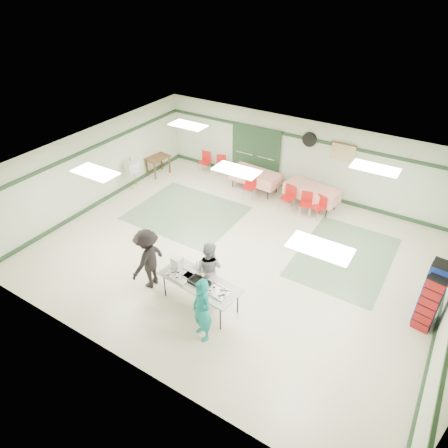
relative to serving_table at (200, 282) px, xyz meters
The scene contains 40 objects.
floor 2.39m from the serving_table, 98.39° to the left, with size 11.00×11.00×0.00m, color beige.
ceiling 3.02m from the serving_table, 98.39° to the left, with size 11.00×11.00×0.00m, color silver.
wall_back 6.79m from the serving_table, 92.82° to the left, with size 11.00×11.00×0.00m, color beige.
wall_front 2.36m from the serving_table, 98.42° to the right, with size 11.00×11.00×0.00m, color beige.
wall_left 6.28m from the serving_table, 158.87° to the left, with size 9.00×9.00×0.00m, color beige.
trim_back 6.86m from the serving_table, 92.83° to the left, with size 11.00×0.06×0.10m, color #1F3920.
baseboard_back 6.76m from the serving_table, 92.83° to the left, with size 11.00×0.06×0.12m, color #1F3920.
trim_left 6.37m from the serving_table, 158.77° to the left, with size 9.00×0.06×0.10m, color #1F3920.
baseboard_left 6.26m from the serving_table, 158.77° to the left, with size 9.00×0.06×0.12m, color #1F3920.
baseboard_right 5.65m from the serving_table, 23.69° to the left, with size 9.00×0.06×0.12m, color #1F3920.
green_patch_a 4.37m from the serving_table, 131.04° to the left, with size 3.50×3.00×0.01m, color slate.
green_patch_b 4.55m from the serving_table, 56.68° to the left, with size 2.50×3.50×0.01m, color slate.
double_door_left 7.16m from the serving_table, 110.72° to the left, with size 0.90×0.06×2.10m, color gray.
double_door_right 6.89m from the serving_table, 103.30° to the left, with size 0.90×0.06×2.10m, color gray.
door_frame 6.99m from the serving_table, 107.17° to the left, with size 2.00×0.03×2.15m, color #1F3920.
wall_fan 6.82m from the serving_table, 90.28° to the left, with size 0.50×0.50×0.10m, color black.
scroll_banner 6.89m from the serving_table, 80.11° to the left, with size 0.80×0.02×0.60m, color tan.
serving_table is the anchor object (origin of this frame).
sheet_tray_right 0.58m from the serving_table, ahead, with size 0.53×0.40×0.02m, color silver.
sheet_tray_mid 0.18m from the serving_table, 156.03° to the left, with size 0.57×0.44×0.02m, color silver.
sheet_tray_left 0.55m from the serving_table, behind, with size 0.63×0.48×0.02m, color silver.
baking_pan 0.11m from the serving_table, 64.06° to the right, with size 0.51×0.32×0.08m, color black.
foam_box_stack 0.78m from the serving_table, behind, with size 0.25×0.23×0.34m, color white.
volunteer_teal 1.01m from the serving_table, 52.40° to the right, with size 0.60×0.39×1.64m, color #128281.
volunteer_grey 0.50m from the serving_table, 96.99° to the left, with size 0.75×0.59×1.55m, color gray.
volunteer_dark 1.54m from the serving_table, behind, with size 1.11×0.64×1.71m, color black.
dining_table_a 5.93m from the serving_table, 84.67° to the left, with size 1.93×1.06×0.77m.
dining_table_b 6.13m from the serving_table, 105.62° to the left, with size 1.89×0.96×0.77m.
chair_a 5.36m from the serving_table, 83.63° to the left, with size 0.46×0.46×0.81m.
chair_b 5.34m from the serving_table, 90.43° to the left, with size 0.46×0.46×0.87m.
chair_c 5.43m from the serving_table, 78.72° to the left, with size 0.50×0.50×0.82m.
chair_d 5.55m from the serving_table, 106.01° to the left, with size 0.50×0.50×0.90m.
chair_loose_a 7.17m from the serving_table, 118.06° to the left, with size 0.51×0.51×0.81m.
chair_loose_b 7.38m from the serving_table, 123.07° to the left, with size 0.41×0.41×0.86m.
crate_stack_blue_a 5.41m from the serving_table, 27.03° to the left, with size 0.43×0.43×1.66m, color #193997.
crate_stack_red 5.28m from the serving_table, 24.05° to the left, with size 0.39×0.39×1.51m, color maroon.
crate_stack_blue_b 5.34m from the serving_table, 25.52° to the left, with size 0.44×0.44×1.43m, color #193997.
printer_table 7.43m from the serving_table, 137.57° to the left, with size 0.74×1.00×0.74m.
office_printer 6.55m from the serving_table, 146.91° to the left, with size 0.43×0.38×0.34m, color beige.
broom 6.69m from the serving_table, 146.25° to the left, with size 0.03×0.03×1.24m, color brown.
Camera 1 is at (4.61, -8.04, 7.26)m, focal length 32.00 mm.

